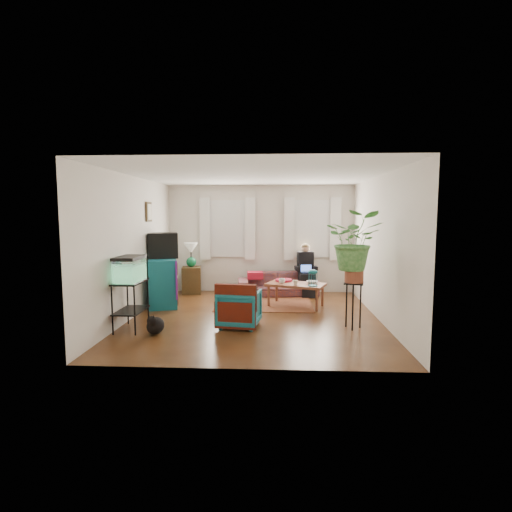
# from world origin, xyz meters

# --- Properties ---
(floor) EXTENTS (4.50, 5.00, 0.01)m
(floor) POSITION_xyz_m (0.00, 0.00, 0.00)
(floor) COLOR #4F2B14
(floor) RESTS_ON ground
(ceiling) EXTENTS (4.50, 5.00, 0.01)m
(ceiling) POSITION_xyz_m (0.00, 0.00, 2.60)
(ceiling) COLOR white
(ceiling) RESTS_ON wall_back
(wall_back) EXTENTS (4.50, 0.01, 2.60)m
(wall_back) POSITION_xyz_m (0.00, 2.50, 1.30)
(wall_back) COLOR silver
(wall_back) RESTS_ON floor
(wall_front) EXTENTS (4.50, 0.01, 2.60)m
(wall_front) POSITION_xyz_m (0.00, -2.50, 1.30)
(wall_front) COLOR silver
(wall_front) RESTS_ON floor
(wall_left) EXTENTS (0.01, 5.00, 2.60)m
(wall_left) POSITION_xyz_m (-2.25, 0.00, 1.30)
(wall_left) COLOR silver
(wall_left) RESTS_ON floor
(wall_right) EXTENTS (0.01, 5.00, 2.60)m
(wall_right) POSITION_xyz_m (2.25, 0.00, 1.30)
(wall_right) COLOR silver
(wall_right) RESTS_ON floor
(window_left) EXTENTS (1.08, 0.04, 1.38)m
(window_left) POSITION_xyz_m (-0.80, 2.48, 1.55)
(window_left) COLOR white
(window_left) RESTS_ON wall_back
(window_right) EXTENTS (1.08, 0.04, 1.38)m
(window_right) POSITION_xyz_m (1.25, 2.48, 1.55)
(window_right) COLOR white
(window_right) RESTS_ON wall_back
(curtains_left) EXTENTS (1.36, 0.06, 1.50)m
(curtains_left) POSITION_xyz_m (-0.80, 2.40, 1.55)
(curtains_left) COLOR white
(curtains_left) RESTS_ON wall_back
(curtains_right) EXTENTS (1.36, 0.06, 1.50)m
(curtains_right) POSITION_xyz_m (1.25, 2.40, 1.55)
(curtains_right) COLOR white
(curtains_right) RESTS_ON wall_back
(picture_frame) EXTENTS (0.04, 0.32, 0.40)m
(picture_frame) POSITION_xyz_m (-2.21, 0.85, 1.95)
(picture_frame) COLOR #3D2616
(picture_frame) RESTS_ON wall_left
(area_rug) EXTENTS (2.03, 1.63, 0.01)m
(area_rug) POSITION_xyz_m (0.14, 1.14, 0.01)
(area_rug) COLOR brown
(area_rug) RESTS_ON floor
(sofa) EXTENTS (1.92, 0.93, 0.72)m
(sofa) POSITION_xyz_m (0.42, 2.05, 0.36)
(sofa) COLOR brown
(sofa) RESTS_ON floor
(seated_person) EXTENTS (0.52, 0.62, 1.10)m
(seated_person) POSITION_xyz_m (1.09, 2.12, 0.55)
(seated_person) COLOR black
(seated_person) RESTS_ON sofa
(side_table) EXTENTS (0.51, 0.51, 0.64)m
(side_table) POSITION_xyz_m (-1.65, 2.16, 0.32)
(side_table) COLOR #3E2917
(side_table) RESTS_ON floor
(table_lamp) EXTENTS (0.38, 0.38, 0.59)m
(table_lamp) POSITION_xyz_m (-1.65, 2.16, 0.92)
(table_lamp) COLOR white
(table_lamp) RESTS_ON side_table
(dresser) EXTENTS (0.84, 1.21, 0.99)m
(dresser) POSITION_xyz_m (-1.99, 0.91, 0.49)
(dresser) COLOR #12546E
(dresser) RESTS_ON floor
(crt_tv) EXTENTS (0.73, 0.70, 0.53)m
(crt_tv) POSITION_xyz_m (-2.00, 1.02, 1.25)
(crt_tv) COLOR black
(crt_tv) RESTS_ON dresser
(aquarium_stand) EXTENTS (0.41, 0.73, 0.81)m
(aquarium_stand) POSITION_xyz_m (-2.00, -0.90, 0.40)
(aquarium_stand) COLOR black
(aquarium_stand) RESTS_ON floor
(aquarium) EXTENTS (0.37, 0.66, 0.43)m
(aquarium) POSITION_xyz_m (-2.00, -0.90, 1.02)
(aquarium) COLOR #7FD899
(aquarium) RESTS_ON aquarium_stand
(black_cat) EXTENTS (0.27, 0.41, 0.34)m
(black_cat) POSITION_xyz_m (-1.52, -1.15, 0.17)
(black_cat) COLOR black
(black_cat) RESTS_ON floor
(armchair) EXTENTS (0.75, 0.71, 0.69)m
(armchair) POSITION_xyz_m (-0.23, -0.62, 0.34)
(armchair) COLOR #126E71
(armchair) RESTS_ON floor
(serape_throw) EXTENTS (0.70, 0.25, 0.57)m
(serape_throw) POSITION_xyz_m (-0.26, -0.88, 0.49)
(serape_throw) COLOR #9E0A0A
(serape_throw) RESTS_ON armchair
(coffee_table) EXTENTS (1.31, 0.99, 0.48)m
(coffee_table) POSITION_xyz_m (0.80, 0.92, 0.24)
(coffee_table) COLOR brown
(coffee_table) RESTS_ON floor
(cup_a) EXTENTS (0.17, 0.17, 0.10)m
(cup_a) POSITION_xyz_m (0.51, 0.91, 0.53)
(cup_a) COLOR white
(cup_a) RESTS_ON coffee_table
(cup_b) EXTENTS (0.14, 0.14, 0.10)m
(cup_b) POSITION_xyz_m (0.78, 0.73, 0.53)
(cup_b) COLOR beige
(cup_b) RESTS_ON coffee_table
(bowl) EXTENTS (0.29, 0.29, 0.06)m
(bowl) POSITION_xyz_m (1.13, 0.92, 0.51)
(bowl) COLOR white
(bowl) RESTS_ON coffee_table
(snack_tray) EXTENTS (0.46, 0.46, 0.04)m
(snack_tray) POSITION_xyz_m (0.55, 1.18, 0.50)
(snack_tray) COLOR #B21414
(snack_tray) RESTS_ON coffee_table
(birdcage) EXTENTS (0.24, 0.24, 0.34)m
(birdcage) POSITION_xyz_m (1.12, 0.64, 0.65)
(birdcage) COLOR #115B6B
(birdcage) RESTS_ON coffee_table
(plant_stand) EXTENTS (0.40, 0.40, 0.78)m
(plant_stand) POSITION_xyz_m (1.68, -0.65, 0.39)
(plant_stand) COLOR black
(plant_stand) RESTS_ON floor
(potted_plant) EXTENTS (1.05, 0.96, 0.99)m
(potted_plant) POSITION_xyz_m (1.68, -0.65, 1.32)
(potted_plant) COLOR #599947
(potted_plant) RESTS_ON plant_stand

